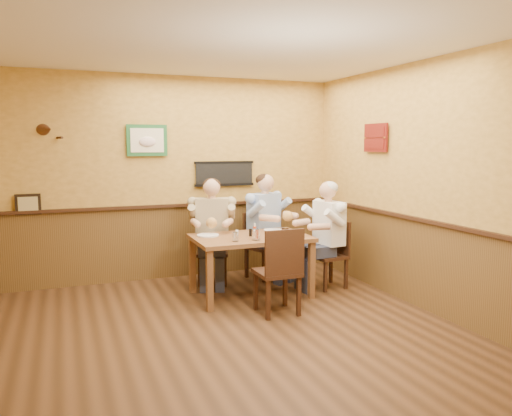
{
  "coord_description": "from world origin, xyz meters",
  "views": [
    {
      "loc": [
        -1.3,
        -4.36,
        1.87
      ],
      "look_at": [
        0.89,
        1.22,
        1.1
      ],
      "focal_mm": 35.0,
      "sensor_mm": 36.0,
      "label": 1
    }
  ],
  "objects_px": {
    "chair_back_right": "(264,245)",
    "diner_blue_polo": "(264,232)",
    "chair_back_left": "(212,251)",
    "diner_tan_shirt": "(212,237)",
    "chair_right_end": "(328,254)",
    "pepper_shaker": "(250,232)",
    "dining_table": "(251,243)",
    "diner_white_elder": "(329,240)",
    "water_glass_left": "(235,237)",
    "hot_sauce_bottle": "(255,231)",
    "salt_shaker": "(237,234)",
    "chair_near_side": "(277,270)",
    "cola_tumbler": "(285,232)",
    "water_glass_mid": "(256,235)"
  },
  "relations": [
    {
      "from": "chair_back_right",
      "to": "diner_blue_polo",
      "type": "height_order",
      "value": "diner_blue_polo"
    },
    {
      "from": "chair_back_left",
      "to": "diner_tan_shirt",
      "type": "height_order",
      "value": "diner_tan_shirt"
    },
    {
      "from": "chair_right_end",
      "to": "pepper_shaker",
      "type": "distance_m",
      "value": 1.14
    },
    {
      "from": "dining_table",
      "to": "chair_back_right",
      "type": "height_order",
      "value": "chair_back_right"
    },
    {
      "from": "pepper_shaker",
      "to": "chair_back_right",
      "type": "bearing_deg",
      "value": 56.77
    },
    {
      "from": "dining_table",
      "to": "pepper_shaker",
      "type": "distance_m",
      "value": 0.14
    },
    {
      "from": "chair_back_left",
      "to": "chair_right_end",
      "type": "relative_size",
      "value": 1.02
    },
    {
      "from": "diner_white_elder",
      "to": "water_glass_left",
      "type": "bearing_deg",
      "value": -87.55
    },
    {
      "from": "chair_back_left",
      "to": "water_glass_left",
      "type": "bearing_deg",
      "value": -72.65
    },
    {
      "from": "chair_right_end",
      "to": "diner_blue_polo",
      "type": "distance_m",
      "value": 0.99
    },
    {
      "from": "hot_sauce_bottle",
      "to": "pepper_shaker",
      "type": "relative_size",
      "value": 1.76
    },
    {
      "from": "dining_table",
      "to": "hot_sauce_bottle",
      "type": "xyz_separation_m",
      "value": [
        -0.0,
        -0.14,
        0.17
      ]
    },
    {
      "from": "water_glass_left",
      "to": "salt_shaker",
      "type": "bearing_deg",
      "value": 66.53
    },
    {
      "from": "water_glass_left",
      "to": "salt_shaker",
      "type": "relative_size",
      "value": 1.19
    },
    {
      "from": "chair_near_side",
      "to": "diner_blue_polo",
      "type": "bearing_deg",
      "value": -106.28
    },
    {
      "from": "diner_tan_shirt",
      "to": "cola_tumbler",
      "type": "xyz_separation_m",
      "value": [
        0.66,
        -0.89,
        0.17
      ]
    },
    {
      "from": "cola_tumbler",
      "to": "salt_shaker",
      "type": "distance_m",
      "value": 0.58
    },
    {
      "from": "diner_tan_shirt",
      "to": "pepper_shaker",
      "type": "distance_m",
      "value": 0.77
    },
    {
      "from": "diner_tan_shirt",
      "to": "salt_shaker",
      "type": "distance_m",
      "value": 0.74
    },
    {
      "from": "chair_back_right",
      "to": "cola_tumbler",
      "type": "height_order",
      "value": "chair_back_right"
    },
    {
      "from": "chair_right_end",
      "to": "chair_near_side",
      "type": "distance_m",
      "value": 1.23
    },
    {
      "from": "diner_tan_shirt",
      "to": "dining_table",
      "type": "bearing_deg",
      "value": -50.15
    },
    {
      "from": "diner_white_elder",
      "to": "cola_tumbler",
      "type": "bearing_deg",
      "value": -83.62
    },
    {
      "from": "chair_back_left",
      "to": "chair_back_right",
      "type": "relative_size",
      "value": 0.97
    },
    {
      "from": "diner_white_elder",
      "to": "salt_shaker",
      "type": "height_order",
      "value": "diner_white_elder"
    },
    {
      "from": "diner_blue_polo",
      "to": "water_glass_mid",
      "type": "bearing_deg",
      "value": -140.21
    },
    {
      "from": "water_glass_mid",
      "to": "pepper_shaker",
      "type": "distance_m",
      "value": 0.27
    },
    {
      "from": "chair_right_end",
      "to": "salt_shaker",
      "type": "height_order",
      "value": "chair_right_end"
    },
    {
      "from": "water_glass_mid",
      "to": "pepper_shaker",
      "type": "height_order",
      "value": "water_glass_mid"
    },
    {
      "from": "diner_white_elder",
      "to": "hot_sauce_bottle",
      "type": "xyz_separation_m",
      "value": [
        -1.07,
        -0.1,
        0.2
      ]
    },
    {
      "from": "diner_tan_shirt",
      "to": "water_glass_left",
      "type": "distance_m",
      "value": 0.96
    },
    {
      "from": "water_glass_mid",
      "to": "pepper_shaker",
      "type": "xyz_separation_m",
      "value": [
        0.03,
        0.27,
        -0.02
      ]
    },
    {
      "from": "hot_sauce_bottle",
      "to": "salt_shaker",
      "type": "distance_m",
      "value": 0.22
    },
    {
      "from": "chair_right_end",
      "to": "pepper_shaker",
      "type": "relative_size",
      "value": 9.71
    },
    {
      "from": "pepper_shaker",
      "to": "diner_blue_polo",
      "type": "bearing_deg",
      "value": 56.77
    },
    {
      "from": "chair_back_right",
      "to": "diner_white_elder",
      "type": "bearing_deg",
      "value": -74.67
    },
    {
      "from": "dining_table",
      "to": "diner_white_elder",
      "type": "distance_m",
      "value": 1.07
    },
    {
      "from": "chair_right_end",
      "to": "diner_white_elder",
      "type": "bearing_deg",
      "value": 0.0
    },
    {
      "from": "chair_back_left",
      "to": "water_glass_mid",
      "type": "height_order",
      "value": "chair_back_left"
    },
    {
      "from": "chair_back_left",
      "to": "diner_blue_polo",
      "type": "height_order",
      "value": "diner_blue_polo"
    },
    {
      "from": "chair_back_right",
      "to": "water_glass_mid",
      "type": "height_order",
      "value": "chair_back_right"
    },
    {
      "from": "chair_right_end",
      "to": "hot_sauce_bottle",
      "type": "height_order",
      "value": "hot_sauce_bottle"
    },
    {
      "from": "chair_right_end",
      "to": "cola_tumbler",
      "type": "bearing_deg",
      "value": -83.62
    },
    {
      "from": "diner_blue_polo",
      "to": "diner_white_elder",
      "type": "relative_size",
      "value": 1.05
    },
    {
      "from": "chair_near_side",
      "to": "cola_tumbler",
      "type": "height_order",
      "value": "chair_near_side"
    },
    {
      "from": "chair_near_side",
      "to": "salt_shaker",
      "type": "bearing_deg",
      "value": -71.46
    },
    {
      "from": "chair_near_side",
      "to": "diner_blue_polo",
      "type": "distance_m",
      "value": 1.5
    },
    {
      "from": "water_glass_left",
      "to": "diner_tan_shirt",
      "type": "bearing_deg",
      "value": 90.19
    },
    {
      "from": "diner_white_elder",
      "to": "diner_tan_shirt",
      "type": "bearing_deg",
      "value": -124.69
    },
    {
      "from": "chair_back_left",
      "to": "water_glass_mid",
      "type": "xyz_separation_m",
      "value": [
        0.25,
        -0.97,
        0.37
      ]
    }
  ]
}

